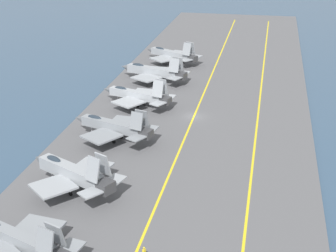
{
  "coord_description": "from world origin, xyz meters",
  "views": [
    {
      "loc": [
        -92.49,
        -13.58,
        37.26
      ],
      "look_at": [
        -11.62,
        2.81,
        2.9
      ],
      "focal_mm": 55.0,
      "sensor_mm": 36.0,
      "label": 1
    }
  ],
  "objects_px": {
    "parked_jet_third": "(113,126)",
    "parked_jet_sixth": "(172,54)",
    "parked_jet_fourth": "(137,95)",
    "parked_jet_nearest": "(17,239)",
    "parked_jet_fifth": "(154,71)",
    "parked_jet_second": "(72,173)"
  },
  "relations": [
    {
      "from": "parked_jet_fourth",
      "to": "parked_jet_nearest",
      "type": "bearing_deg",
      "value": 179.17
    },
    {
      "from": "parked_jet_second",
      "to": "parked_jet_fourth",
      "type": "height_order",
      "value": "parked_jet_second"
    },
    {
      "from": "parked_jet_second",
      "to": "parked_jet_fifth",
      "type": "distance_m",
      "value": 52.67
    },
    {
      "from": "parked_jet_fifth",
      "to": "parked_jet_sixth",
      "type": "height_order",
      "value": "parked_jet_fifth"
    },
    {
      "from": "parked_jet_second",
      "to": "parked_jet_third",
      "type": "xyz_separation_m",
      "value": [
        18.03,
        -0.53,
        -0.2
      ]
    },
    {
      "from": "parked_jet_nearest",
      "to": "parked_jet_sixth",
      "type": "bearing_deg",
      "value": -0.88
    },
    {
      "from": "parked_jet_nearest",
      "to": "parked_jet_second",
      "type": "relative_size",
      "value": 1.04
    },
    {
      "from": "parked_jet_nearest",
      "to": "parked_jet_sixth",
      "type": "height_order",
      "value": "parked_jet_sixth"
    },
    {
      "from": "parked_jet_nearest",
      "to": "parked_jet_second",
      "type": "distance_m",
      "value": 15.93
    },
    {
      "from": "parked_jet_fifth",
      "to": "parked_jet_sixth",
      "type": "relative_size",
      "value": 1.07
    },
    {
      "from": "parked_jet_nearest",
      "to": "parked_jet_fourth",
      "type": "relative_size",
      "value": 1.01
    },
    {
      "from": "parked_jet_fourth",
      "to": "parked_jet_fifth",
      "type": "height_order",
      "value": "parked_jet_fourth"
    },
    {
      "from": "parked_jet_sixth",
      "to": "parked_jet_nearest",
      "type": "bearing_deg",
      "value": 179.12
    },
    {
      "from": "parked_jet_second",
      "to": "parked_jet_fifth",
      "type": "relative_size",
      "value": 0.9
    },
    {
      "from": "parked_jet_fifth",
      "to": "parked_jet_sixth",
      "type": "xyz_separation_m",
      "value": [
        16.69,
        -1.1,
        -0.07
      ]
    },
    {
      "from": "parked_jet_fifth",
      "to": "parked_jet_sixth",
      "type": "bearing_deg",
      "value": -3.77
    },
    {
      "from": "parked_jet_fourth",
      "to": "parked_jet_third",
      "type": "bearing_deg",
      "value": -179.15
    },
    {
      "from": "parked_jet_nearest",
      "to": "parked_jet_sixth",
      "type": "relative_size",
      "value": 1.0
    },
    {
      "from": "parked_jet_fourth",
      "to": "parked_jet_sixth",
      "type": "xyz_separation_m",
      "value": [
        33.86,
        -0.56,
        -0.08
      ]
    },
    {
      "from": "parked_jet_fourth",
      "to": "parked_jet_sixth",
      "type": "relative_size",
      "value": 0.99
    },
    {
      "from": "parked_jet_third",
      "to": "parked_jet_sixth",
      "type": "height_order",
      "value": "parked_jet_third"
    },
    {
      "from": "parked_jet_nearest",
      "to": "parked_jet_third",
      "type": "distance_m",
      "value": 33.96
    }
  ]
}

